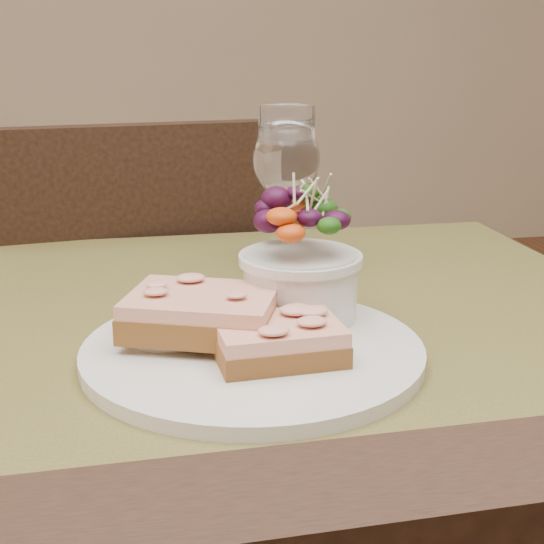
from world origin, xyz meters
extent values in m
cube|color=#4A4120|center=(0.00, 0.00, 0.73)|extent=(0.80, 0.80, 0.04)
cylinder|color=black|center=(0.34, 0.34, 0.35)|extent=(0.05, 0.05, 0.71)
cube|color=black|center=(-0.10, 0.62, 0.45)|extent=(0.47, 0.47, 0.04)
cube|color=black|center=(-0.08, 0.43, 0.68)|extent=(0.42, 0.09, 0.45)
cube|color=black|center=(-0.10, 0.62, 0.23)|extent=(0.40, 0.40, 0.45)
cylinder|color=silver|center=(-0.01, -0.04, 0.76)|extent=(0.29, 0.29, 0.01)
cube|color=#532F16|center=(0.00, -0.07, 0.77)|extent=(0.11, 0.08, 0.02)
cube|color=beige|center=(0.00, -0.07, 0.79)|extent=(0.10, 0.08, 0.01)
cube|color=#532F16|center=(-0.05, -0.02, 0.78)|extent=(0.15, 0.13, 0.02)
cube|color=beige|center=(-0.05, -0.02, 0.80)|extent=(0.15, 0.13, 0.01)
cylinder|color=beige|center=(-0.08, -0.01, 0.78)|extent=(0.06, 0.06, 0.04)
cylinder|color=brown|center=(-0.08, -0.01, 0.80)|extent=(0.05, 0.05, 0.01)
cylinder|color=silver|center=(0.04, 0.02, 0.79)|extent=(0.10, 0.10, 0.06)
ellipsoid|color=#0D390A|center=(0.04, 0.02, 0.85)|extent=(0.09, 0.09, 0.06)
ellipsoid|color=#0D390A|center=(-0.09, 0.03, 0.77)|extent=(0.04, 0.04, 0.01)
sphere|color=maroon|center=(-0.10, 0.02, 0.77)|extent=(0.02, 0.02, 0.02)
cylinder|color=white|center=(0.07, 0.21, 0.75)|extent=(0.07, 0.07, 0.00)
cylinder|color=white|center=(0.07, 0.21, 0.80)|extent=(0.01, 0.01, 0.09)
ellipsoid|color=white|center=(0.07, 0.21, 0.88)|extent=(0.08, 0.08, 0.09)
camera|label=1|loc=(-0.11, -0.62, 1.01)|focal=50.00mm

